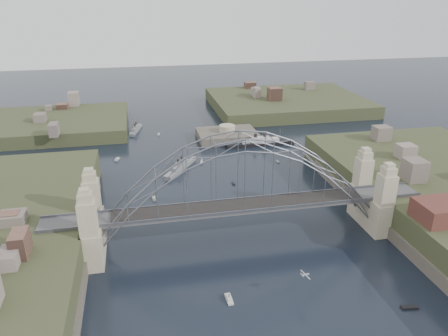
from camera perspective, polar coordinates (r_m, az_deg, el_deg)
ground at (r=98.41m, az=2.16°, el=-9.33°), size 500.00×500.00×0.00m
bridge at (r=92.54m, az=2.27°, el=-2.82°), size 84.00×13.80×24.60m
headland_nw at (r=186.66m, az=-21.95°, el=4.80°), size 60.00×45.00×9.00m
headland_ne at (r=210.09m, az=8.36°, el=8.08°), size 70.00×55.00×9.50m
fort_island at (r=163.18m, az=0.41°, el=3.76°), size 22.00×16.00×9.40m
naval_cruiser_near at (r=135.09m, az=-5.80°, el=0.14°), size 11.91×16.80×5.51m
naval_cruiser_far at (r=175.67m, az=-11.63°, el=5.03°), size 5.39×14.12×4.75m
ocean_liner at (r=156.31m, az=4.81°, el=3.34°), size 25.18×3.84×6.17m
aeroplane at (r=80.16m, az=10.65°, el=-13.78°), size 1.65×2.97×0.43m
small_boat_a at (r=117.04m, az=-9.29°, el=-4.00°), size 1.02×2.59×1.43m
small_boat_b at (r=124.65m, az=1.26°, el=-2.06°), size 0.76×2.07×0.45m
small_boat_c at (r=81.06m, az=0.67°, el=-16.97°), size 1.14×3.14×1.43m
small_boat_d at (r=141.55m, az=7.14°, el=0.83°), size 0.85×2.04×0.45m
small_boat_e at (r=146.41m, az=-14.00°, el=1.11°), size 2.00×3.27×1.43m
small_boat_f at (r=138.89m, az=-2.98°, el=0.94°), size 1.59×1.57×2.38m
small_boat_g at (r=85.94m, az=23.38°, el=-16.63°), size 3.06×1.37×0.45m
small_boat_h at (r=169.91m, az=-8.67°, el=4.49°), size 1.05×2.12×1.43m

